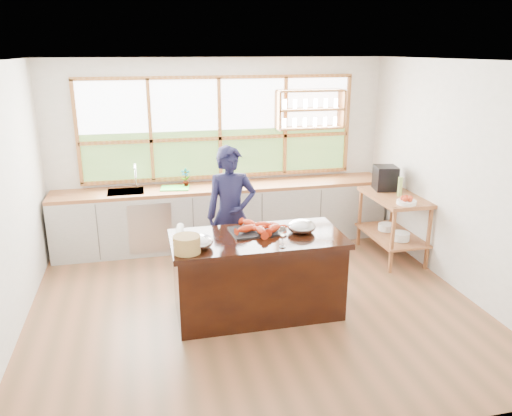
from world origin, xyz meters
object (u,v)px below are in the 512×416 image
object	(u,v)px
espresso_machine	(385,178)
island	(258,275)
wicker_basket	(187,244)
cook	(231,215)

from	to	relation	value
espresso_machine	island	bearing A→B (deg)	-136.88
espresso_machine	wicker_basket	size ratio (longest dim) A/B	1.25
wicker_basket	espresso_machine	bearing A→B (deg)	29.43
island	espresso_machine	bearing A→B (deg)	32.67
island	wicker_basket	size ratio (longest dim) A/B	6.85
island	espresso_machine	distance (m)	2.67
island	cook	size ratio (longest dim) A/B	1.08
island	wicker_basket	distance (m)	0.98
island	espresso_machine	size ratio (longest dim) A/B	5.46
cook	espresso_machine	xyz separation A→B (m)	(2.31, 0.49, 0.21)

